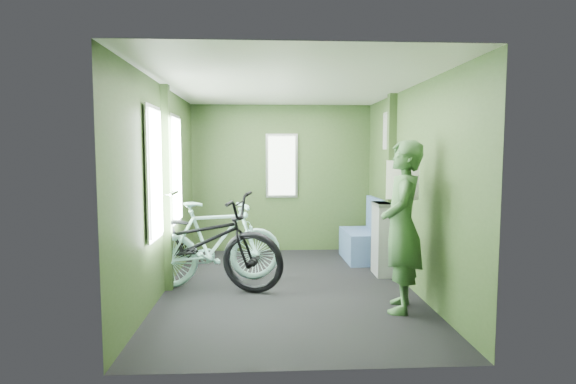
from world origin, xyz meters
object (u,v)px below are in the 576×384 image
bicycle_mint (215,284)px  passenger (402,226)px  bench_seat (362,242)px  bicycle_black (196,289)px  waste_box (385,239)px

bicycle_mint → passenger: passenger is taller
passenger → bench_seat: 2.16m
bench_seat → bicycle_mint: bearing=-152.5°
bicycle_mint → bicycle_black: bearing=113.2°
bicycle_black → bicycle_mint: size_ratio=1.25×
passenger → bench_seat: size_ratio=1.85×
bicycle_mint → bench_seat: 2.31m
waste_box → bench_seat: bearing=98.2°
passenger → waste_box: size_ratio=1.81×
bicycle_mint → waste_box: waste_box is taller
waste_box → bicycle_mint: bearing=-171.8°
waste_box → bench_seat: waste_box is taller
bicycle_mint → waste_box: size_ratio=1.79×
bicycle_black → waste_box: (2.32, 0.48, 0.46)m
bicycle_black → bench_seat: size_ratio=2.29×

